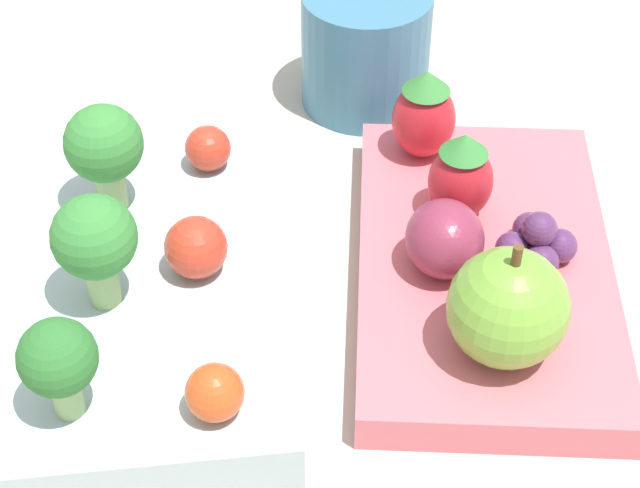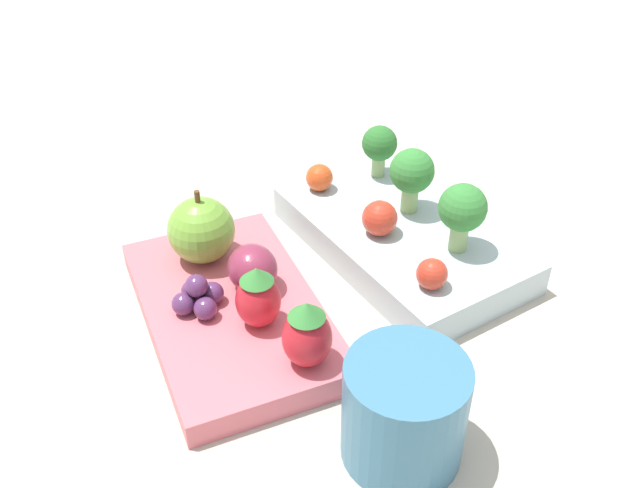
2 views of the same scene
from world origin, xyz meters
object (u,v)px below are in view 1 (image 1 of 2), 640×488
at_px(broccoli_floret_2, 104,147).
at_px(bento_box_savoury, 150,301).
at_px(cherry_tomato_1, 208,148).
at_px(grape_cluster, 536,242).
at_px(broccoli_floret_1, 95,241).
at_px(cherry_tomato_2, 196,242).
at_px(apple, 508,308).
at_px(strawberry_1, 424,114).
at_px(broccoli_floret_0, 58,361).
at_px(drinking_cup, 366,48).
at_px(cherry_tomato_0, 215,393).
at_px(plum, 445,240).
at_px(strawberry_0, 461,176).
at_px(bento_box_fruit, 483,269).

bearing_deg(broccoli_floret_2, bento_box_savoury, -162.36).
height_order(bento_box_savoury, cherry_tomato_1, cherry_tomato_1).
relative_size(broccoli_floret_2, cherry_tomato_1, 2.44).
bearing_deg(grape_cluster, cherry_tomato_1, 64.08).
distance_m(broccoli_floret_1, cherry_tomato_2, 0.05).
bearing_deg(apple, strawberry_1, 4.98).
distance_m(broccoli_floret_0, drinking_cup, 0.26).
bearing_deg(drinking_cup, cherry_tomato_0, 159.74).
distance_m(cherry_tomato_2, apple, 0.13).
bearing_deg(plum, strawberry_0, -20.59).
relative_size(broccoli_floret_2, apple, 0.93).
bearing_deg(broccoli_floret_1, broccoli_floret_2, -0.57).
bearing_deg(apple, broccoli_floret_1, 77.34).
bearing_deg(bento_box_savoury, cherry_tomato_2, -71.94).
relative_size(strawberry_0, grape_cluster, 1.24).
distance_m(broccoli_floret_0, strawberry_0, 0.20).
xyz_separation_m(broccoli_floret_0, cherry_tomato_2, (0.07, -0.05, -0.01)).
distance_m(bento_box_fruit, strawberry_1, 0.08).
relative_size(bento_box_fruit, broccoli_floret_2, 3.80).
distance_m(broccoli_floret_2, plum, 0.15).
bearing_deg(cherry_tomato_2, plum, -92.11).
bearing_deg(bento_box_savoury, broccoli_floret_0, 158.28).
height_order(bento_box_fruit, strawberry_0, strawberry_0).
distance_m(broccoli_floret_0, broccoli_floret_2, 0.12).
xyz_separation_m(strawberry_0, strawberry_1, (0.05, 0.01, 0.00)).
relative_size(broccoli_floret_1, strawberry_1, 1.12).
distance_m(cherry_tomato_1, plum, 0.12).
bearing_deg(cherry_tomato_2, strawberry_1, -54.72).
bearing_deg(apple, grape_cluster, -26.70).
distance_m(apple, strawberry_1, 0.13).
distance_m(bento_box_savoury, cherry_tomato_0, 0.08).
distance_m(strawberry_0, drinking_cup, 0.12).
xyz_separation_m(broccoli_floret_1, cherry_tomato_1, (0.08, -0.04, -0.02)).
xyz_separation_m(broccoli_floret_1, broccoli_floret_2, (0.06, -0.00, 0.00)).
xyz_separation_m(bento_box_fruit, broccoli_floret_1, (-0.02, 0.16, 0.05)).
relative_size(bento_box_fruit, cherry_tomato_1, 9.28).
relative_size(strawberry_1, plum, 1.28).
bearing_deg(cherry_tomato_1, plum, -125.27).
relative_size(bento_box_savoury, broccoli_floret_2, 3.78).
bearing_deg(cherry_tomato_0, broccoli_floret_2, 19.73).
xyz_separation_m(bento_box_savoury, apple, (-0.05, -0.14, 0.03)).
bearing_deg(strawberry_1, cherry_tomato_2, 125.28).
bearing_deg(cherry_tomato_0, grape_cluster, -61.07).
xyz_separation_m(cherry_tomato_2, apple, (-0.05, -0.12, 0.00)).
bearing_deg(plum, bento_box_fruit, -73.20).
bearing_deg(broccoli_floret_0, cherry_tomato_1, -21.19).
xyz_separation_m(broccoli_floret_0, strawberry_1, (0.15, -0.16, -0.01)).
height_order(cherry_tomato_2, grape_cluster, cherry_tomato_2).
bearing_deg(bento_box_savoury, strawberry_1, -57.22).
relative_size(broccoli_floret_2, grape_cluster, 1.45).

